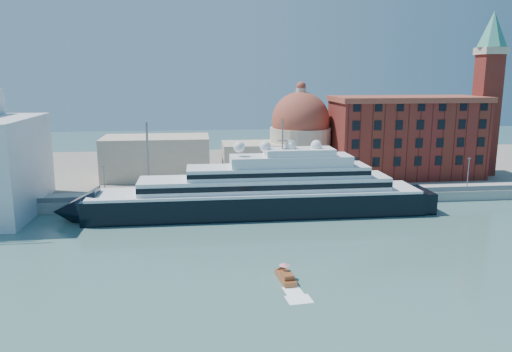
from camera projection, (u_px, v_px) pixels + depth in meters
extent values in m
plane|color=#345B58|center=(246.00, 250.00, 90.95)|extent=(400.00, 400.00, 0.00)
cube|color=gray|center=(232.00, 198.00, 123.77)|extent=(180.00, 10.00, 2.50)
cube|color=slate|center=(223.00, 169.00, 163.70)|extent=(260.00, 72.00, 2.00)
cube|color=slate|center=(233.00, 195.00, 119.03)|extent=(180.00, 0.10, 1.20)
cube|color=black|center=(256.00, 206.00, 113.45)|extent=(75.62, 11.63, 6.30)
cone|color=black|center=(76.00, 211.00, 108.84)|extent=(9.70, 11.63, 11.63)
cube|color=black|center=(415.00, 202.00, 117.88)|extent=(5.82, 10.66, 5.82)
cube|color=white|center=(256.00, 191.00, 112.77)|extent=(73.68, 11.83, 0.58)
cube|color=white|center=(265.00, 183.00, 112.64)|extent=(56.23, 9.70, 2.91)
cube|color=black|center=(268.00, 188.00, 107.93)|extent=(56.23, 0.15, 1.16)
cube|color=white|center=(278.00, 171.00, 112.43)|extent=(40.72, 8.73, 2.52)
cube|color=white|center=(291.00, 160.00, 112.28)|extent=(27.15, 7.76, 2.33)
cube|color=white|center=(299.00, 152.00, 112.12)|extent=(15.51, 6.79, 1.55)
cylinder|color=slate|center=(282.00, 134.00, 110.85)|extent=(0.29, 0.29, 6.79)
sphere|color=white|center=(239.00, 147.00, 110.27)|extent=(2.52, 2.52, 2.52)
sphere|color=white|center=(265.00, 146.00, 110.95)|extent=(2.52, 2.52, 2.52)
sphere|color=white|center=(291.00, 146.00, 111.62)|extent=(2.52, 2.52, 2.52)
sphere|color=white|center=(316.00, 146.00, 112.30)|extent=(2.52, 2.52, 2.52)
cube|color=brown|center=(286.00, 278.00, 77.60)|extent=(2.59, 6.11, 0.99)
cube|color=brown|center=(287.00, 276.00, 76.48)|extent=(1.83, 2.62, 0.79)
cylinder|color=slate|center=(285.00, 270.00, 77.82)|extent=(0.06, 0.06, 1.58)
cone|color=red|center=(285.00, 264.00, 77.64)|extent=(1.78, 1.78, 0.40)
cube|color=maroon|center=(406.00, 139.00, 144.95)|extent=(42.00, 18.00, 22.00)
cube|color=brown|center=(408.00, 99.00, 142.64)|extent=(43.00, 19.00, 1.50)
cube|color=maroon|center=(485.00, 116.00, 146.42)|extent=(6.00, 6.00, 35.00)
cube|color=beige|center=(491.00, 51.00, 142.70)|extent=(7.00, 7.00, 2.00)
cone|color=teal|center=(493.00, 29.00, 141.50)|extent=(8.40, 8.40, 10.00)
cylinder|color=beige|center=(300.00, 151.00, 148.11)|extent=(18.00, 18.00, 14.00)
sphere|color=brown|center=(300.00, 121.00, 146.30)|extent=(17.00, 17.00, 17.00)
cylinder|color=beige|center=(301.00, 93.00, 144.69)|extent=(3.00, 3.00, 3.00)
cube|color=beige|center=(254.00, 160.00, 144.94)|extent=(18.00, 14.00, 10.00)
cube|color=beige|center=(157.00, 157.00, 143.44)|extent=(30.00, 16.00, 12.00)
cylinder|color=slate|center=(105.00, 183.00, 116.32)|extent=(0.24, 0.24, 8.00)
cube|color=slate|center=(104.00, 166.00, 115.50)|extent=(0.80, 0.30, 0.25)
cylinder|color=slate|center=(233.00, 180.00, 119.80)|extent=(0.24, 0.24, 8.00)
cube|color=slate|center=(233.00, 163.00, 118.98)|extent=(0.80, 0.30, 0.25)
cylinder|color=slate|center=(354.00, 177.00, 123.28)|extent=(0.24, 0.24, 8.00)
cube|color=slate|center=(354.00, 161.00, 122.45)|extent=(0.80, 0.30, 0.25)
cylinder|color=slate|center=(468.00, 174.00, 126.76)|extent=(0.24, 0.24, 8.00)
cube|color=slate|center=(469.00, 158.00, 125.93)|extent=(0.80, 0.30, 0.25)
cylinder|color=slate|center=(148.00, 160.00, 118.42)|extent=(0.50, 0.50, 18.00)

